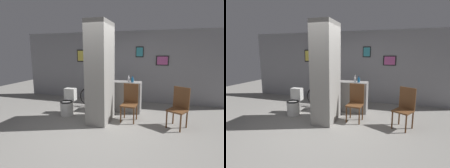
# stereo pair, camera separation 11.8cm
# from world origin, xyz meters

# --- Properties ---
(ground_plane) EXTENTS (14.00, 14.00, 0.00)m
(ground_plane) POSITION_xyz_m (0.00, 0.00, 0.00)
(ground_plane) COLOR gray
(wall_back) EXTENTS (8.00, 0.09, 2.60)m
(wall_back) POSITION_xyz_m (0.00, 2.63, 1.30)
(wall_back) COLOR gray
(wall_back) RESTS_ON ground_plane
(pillar_center) EXTENTS (0.55, 0.92, 2.60)m
(pillar_center) POSITION_xyz_m (-0.04, 0.46, 1.30)
(pillar_center) COLOR gray
(pillar_center) RESTS_ON ground_plane
(counter_shelf) EXTENTS (1.23, 0.44, 0.94)m
(counter_shelf) POSITION_xyz_m (0.31, 1.41, 0.47)
(counter_shelf) COLOR gray
(counter_shelf) RESTS_ON ground_plane
(toilet) EXTENTS (0.37, 0.53, 0.76)m
(toilet) POSITION_xyz_m (-1.15, 0.64, 0.32)
(toilet) COLOR silver
(toilet) RESTS_ON ground_plane
(chair_near_pillar) EXTENTS (0.43, 0.43, 1.00)m
(chair_near_pillar) POSITION_xyz_m (0.71, 0.71, 0.54)
(chair_near_pillar) COLOR brown
(chair_near_pillar) RESTS_ON ground_plane
(chair_by_doorway) EXTENTS (0.55, 0.55, 1.00)m
(chair_by_doorway) POSITION_xyz_m (1.95, 0.59, 0.54)
(chair_by_doorway) COLOR brown
(chair_by_doorway) RESTS_ON ground_plane
(bicycle) EXTENTS (1.63, 0.42, 0.70)m
(bicycle) POSITION_xyz_m (-0.40, 1.59, 0.34)
(bicycle) COLOR black
(bicycle) RESTS_ON ground_plane
(bottle_tall) EXTENTS (0.06, 0.06, 0.25)m
(bottle_tall) POSITION_xyz_m (0.55, 1.32, 1.03)
(bottle_tall) COLOR silver
(bottle_tall) RESTS_ON counter_shelf
(bottle_short) EXTENTS (0.08, 0.08, 0.21)m
(bottle_short) POSITION_xyz_m (0.66, 1.34, 1.02)
(bottle_short) COLOR #19598C
(bottle_short) RESTS_ON counter_shelf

